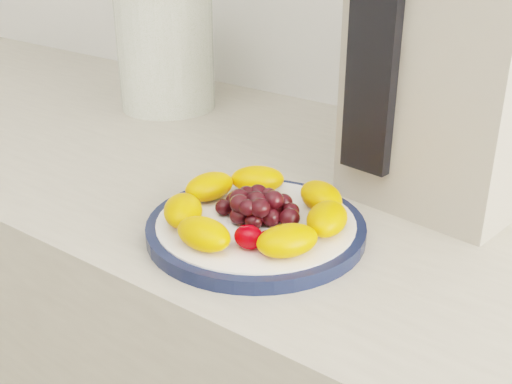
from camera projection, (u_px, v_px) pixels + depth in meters
The scene contains 6 objects.
plate_rim at pixel (256, 228), 0.68m from camera, with size 0.23×0.23×0.01m, color #121A37.
plate_face at pixel (256, 228), 0.68m from camera, with size 0.21×0.21×0.02m, color white.
canister at pixel (166, 51), 1.06m from camera, with size 0.16×0.16×0.19m, color #4C611D.
appliance_body at pixel (478, 50), 0.73m from camera, with size 0.19×0.27×0.33m, color #A59C8C.
appliance_panel at pixel (374, 59), 0.67m from camera, with size 0.06×0.02×0.25m, color black.
fruit_plate at pixel (256, 209), 0.67m from camera, with size 0.20×0.20×0.03m.
Camera 1 is at (0.39, 0.57, 1.23)m, focal length 45.00 mm.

